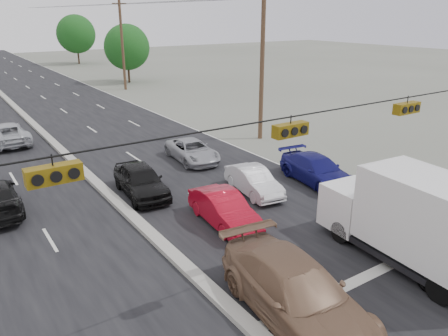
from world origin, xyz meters
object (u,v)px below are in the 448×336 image
Objects in this scene: utility_pole_right_b at (262,64)px; queue_car_c at (192,151)px; box_truck at (415,220)px; oncoming_far at (6,134)px; utility_pole_right_c at (122,44)px; red_sedan at (224,209)px; tree_right_mid at (127,47)px; tan_sedan at (296,292)px; tree_right_far at (76,34)px; black_suv at (415,242)px; queue_car_d at (317,170)px; queue_car_a at (141,181)px; queue_car_b at (254,181)px.

utility_pole_right_b reaches higher than queue_car_c.
oncoming_far is (-9.27, 24.06, -1.00)m from box_truck.
utility_pole_right_c is 22.93m from oncoming_far.
oncoming_far is at bearing 112.24° from red_sedan.
queue_car_c is (-8.95, -31.67, -3.72)m from tree_right_mid.
oncoming_far is at bearing 106.18° from tan_sedan.
utility_pole_right_c is at bearing 90.00° from utility_pole_right_b.
tree_right_far is 1.84× the size of queue_car_c.
tree_right_far is 1.53× the size of black_suv.
red_sedan is (1.60, 6.08, -0.18)m from tan_sedan.
box_truck is (-8.31, -45.77, -2.61)m from tree_right_mid.
red_sedan is 0.85× the size of queue_car_d.
tree_right_mid is 1.61× the size of queue_car_c.
red_sedan is at bearing -106.11° from queue_car_c.
utility_pole_right_c reaches higher than queue_car_a.
black_suv is at bearing -99.92° from tree_right_mid.
oncoming_far is at bearing 115.71° from box_truck.
box_truck is at bearing -59.09° from queue_car_a.
box_truck is 1.03m from black_suv.
box_truck is (-5.81, -15.77, -3.39)m from utility_pole_right_b.
box_truck is at bearing -110.23° from utility_pole_right_b.
black_suv is (-9.00, -70.73, -4.22)m from tree_right_far.
oncoming_far is at bearing -132.07° from utility_pole_right_c.
utility_pole_right_c is 42.40m from tan_sedan.
tan_sedan is at bearing -176.07° from box_truck.
tree_right_mid is at bearing 84.57° from queue_car_b.
queue_car_c is at bearing 78.42° from tan_sedan.
red_sedan reaches higher than queue_car_c.
box_truck is 1.53× the size of queue_car_c.
tree_right_mid is at bearing -92.29° from tree_right_far.
queue_car_d is (8.20, -3.55, -0.05)m from queue_car_a.
box_truck is (-9.31, -70.77, -3.24)m from tree_right_far.
queue_car_d is (3.55, -6.71, 0.09)m from queue_car_c.
oncoming_far is (-15.08, -16.71, -4.38)m from utility_pole_right_c.
utility_pole_right_b is at bearing 61.51° from tan_sedan.
tan_sedan is at bearing -112.02° from queue_car_b.
queue_car_c is at bearing 39.34° from queue_car_a.
queue_car_d is at bearing 76.93° from black_suv.
queue_car_a is at bearing 123.65° from black_suv.
queue_car_a is at bearing 104.73° from oncoming_far.
black_suv is 14.09m from queue_car_c.
tree_right_far is 1.84× the size of queue_car_a.
tree_right_mid is 1.34× the size of black_suv.
utility_pole_right_b is at bearing -90.00° from utility_pole_right_c.
queue_car_b is (-8.97, -37.68, -3.70)m from tree_right_mid.
queue_car_c is (0.02, 6.01, -0.02)m from queue_car_b.
red_sedan is at bearing -134.63° from utility_pole_right_b.
tan_sedan reaches higher than red_sedan.
queue_car_a is at bearing -156.45° from utility_pole_right_b.
oncoming_far reaches higher than queue_car_b.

